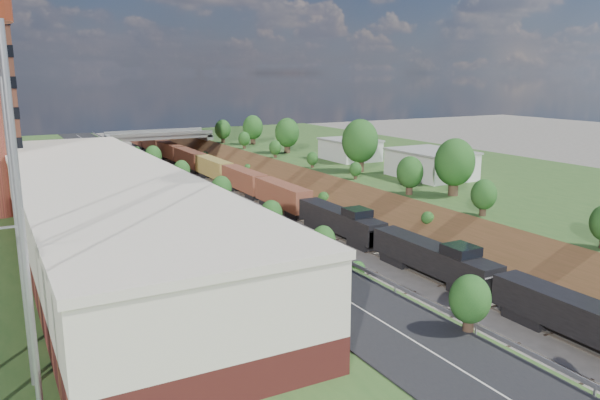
{
  "coord_description": "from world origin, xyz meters",
  "views": [
    {
      "loc": [
        -37.06,
        -16.98,
        20.87
      ],
      "look_at": [
        -4.41,
        43.13,
        6.0
      ],
      "focal_mm": 35.0,
      "sensor_mm": 36.0,
      "label": 1
    }
  ],
  "objects": [
    {
      "name": "white_building_near",
      "position": [
        23.5,
        52.0,
        7.0
      ],
      "size": [
        9.0,
        12.0,
        4.0
      ],
      "primitive_type": "cube",
      "color": "silver",
      "rests_on": "platform_right"
    },
    {
      "name": "platform_left",
      "position": [
        -33.0,
        60.0,
        2.5
      ],
      "size": [
        44.0,
        180.0,
        5.0
      ],
      "primitive_type": "cube",
      "color": "#325824",
      "rests_on": "ground"
    },
    {
      "name": "white_building_far",
      "position": [
        23.0,
        74.0,
        6.8
      ],
      "size": [
        8.0,
        10.0,
        3.6
      ],
      "primitive_type": "cube",
      "color": "silver",
      "rests_on": "platform_right"
    },
    {
      "name": "road",
      "position": [
        -15.5,
        60.0,
        5.05
      ],
      "size": [
        8.0,
        180.0,
        0.1
      ],
      "primitive_type": "cube",
      "color": "black",
      "rests_on": "platform_left"
    },
    {
      "name": "tree_right_large",
      "position": [
        17.0,
        40.0,
        9.38
      ],
      "size": [
        5.25,
        5.25,
        7.61
      ],
      "color": "#473323",
      "rests_on": "platform_right"
    },
    {
      "name": "freight_train",
      "position": [
        2.6,
        83.78,
        2.48
      ],
      "size": [
        2.82,
        159.57,
        4.55
      ],
      "color": "black",
      "rests_on": "ground"
    },
    {
      "name": "commercial_building",
      "position": [
        -28.0,
        38.0,
        8.51
      ],
      "size": [
        14.3,
        62.3,
        7.0
      ],
      "color": "maroon",
      "rests_on": "platform_left"
    },
    {
      "name": "rail_right_track",
      "position": [
        2.6,
        60.0,
        0.09
      ],
      "size": [
        1.58,
        180.0,
        0.18
      ],
      "primitive_type": "cube",
      "color": "gray",
      "rests_on": "ground"
    },
    {
      "name": "guardrail",
      "position": [
        -11.4,
        59.8,
        5.55
      ],
      "size": [
        0.1,
        171.0,
        0.7
      ],
      "color": "#99999E",
      "rests_on": "platform_left"
    },
    {
      "name": "tree_left_crest",
      "position": [
        -11.8,
        20.0,
        7.04
      ],
      "size": [
        2.45,
        2.45,
        3.55
      ],
      "color": "#473323",
      "rests_on": "platform_left"
    },
    {
      "name": "platform_right",
      "position": [
        33.0,
        60.0,
        2.5
      ],
      "size": [
        44.0,
        180.0,
        5.0
      ],
      "primitive_type": "cube",
      "color": "#325824",
      "rests_on": "ground"
    },
    {
      "name": "overpass",
      "position": [
        0.0,
        122.0,
        4.92
      ],
      "size": [
        24.5,
        8.3,
        7.4
      ],
      "color": "gray",
      "rests_on": "ground"
    },
    {
      "name": "rail_left_track",
      "position": [
        -2.6,
        60.0,
        0.09
      ],
      "size": [
        1.58,
        180.0,
        0.18
      ],
      "primitive_type": "cube",
      "color": "gray",
      "rests_on": "ground"
    },
    {
      "name": "suv",
      "position": [
        -15.51,
        45.7,
        6.02
      ],
      "size": [
        3.41,
        6.75,
        1.83
      ],
      "primitive_type": "imported",
      "rotation": [
        0.0,
        0.0,
        0.06
      ],
      "color": "black",
      "rests_on": "road"
    },
    {
      "name": "embankment_left",
      "position": [
        -11.0,
        60.0,
        0.0
      ],
      "size": [
        10.0,
        180.0,
        10.0
      ],
      "primitive_type": "cube",
      "rotation": [
        0.0,
        0.79,
        0.0
      ],
      "color": "brown",
      "rests_on": "ground"
    },
    {
      "name": "embankment_right",
      "position": [
        11.0,
        60.0,
        0.0
      ],
      "size": [
        10.0,
        180.0,
        10.0
      ],
      "primitive_type": "cube",
      "rotation": [
        0.0,
        0.79,
        0.0
      ],
      "color": "brown",
      "rests_on": "ground"
    }
  ]
}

